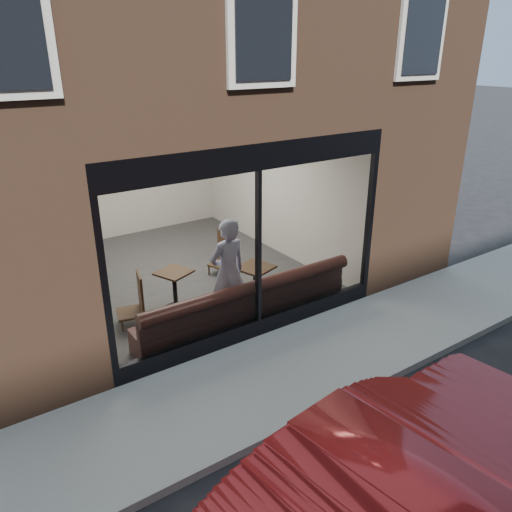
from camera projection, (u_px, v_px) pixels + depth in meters
ground at (343, 400)px, 6.82m from camera, size 120.00×120.00×0.00m
sidewalk_near at (297, 364)px, 7.58m from camera, size 40.00×2.00×0.01m
kerb_near at (346, 398)px, 6.76m from camera, size 40.00×0.10×0.12m
host_building_pier_right at (249, 157)px, 14.27m from camera, size 2.50×12.00×3.20m
host_building_backfill at (86, 154)px, 14.61m from camera, size 5.00×6.00×3.20m
cafe_floor at (180, 273)px, 10.63m from camera, size 6.00×6.00×0.00m
cafe_ceiling at (170, 121)px, 9.42m from camera, size 6.00×6.00×0.00m
cafe_wall_back at (122, 174)px, 12.31m from camera, size 5.00×0.00×5.00m
cafe_wall_left at (46, 225)px, 8.73m from camera, size 0.00×6.00×6.00m
cafe_wall_right at (275, 185)px, 11.32m from camera, size 0.00×6.00×6.00m
storefront_kick at (258, 327)px, 8.33m from camera, size 5.00×0.10×0.30m
storefront_header at (258, 157)px, 7.24m from camera, size 5.00×0.10×0.40m
storefront_mullion at (258, 249)px, 7.79m from camera, size 0.06×0.10×2.50m
storefront_glass at (259, 250)px, 7.77m from camera, size 4.80×0.00×4.80m
banquette at (245, 313)px, 8.61m from camera, size 4.00×0.55×0.45m
person at (228, 273)px, 8.42m from camera, size 0.72×0.50×1.90m
cafe_table_left at (174, 272)px, 8.94m from camera, size 0.72×0.72×0.04m
cafe_table_right at (255, 268)px, 9.13m from camera, size 0.74×0.74×0.04m
cafe_chair_left at (131, 313)px, 8.59m from camera, size 0.57×0.57×0.05m
cafe_chair_right at (221, 264)px, 10.53m from camera, size 0.54×0.54×0.04m
wall_poster at (57, 240)px, 8.43m from camera, size 0.02×0.61×0.81m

